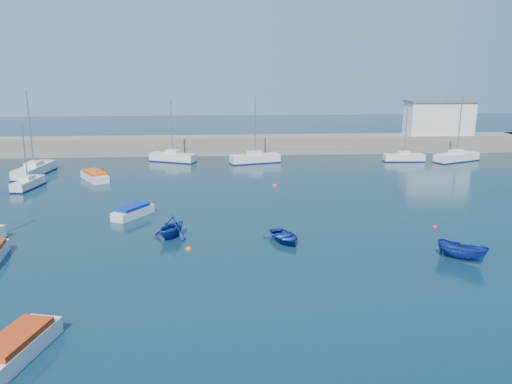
{
  "coord_description": "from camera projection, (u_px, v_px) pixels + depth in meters",
  "views": [
    {
      "loc": [
        -4.09,
        -29.72,
        12.7
      ],
      "look_at": [
        -0.83,
        14.77,
        1.6
      ],
      "focal_mm": 35.0,
      "sensor_mm": 36.0,
      "label": 1
    }
  ],
  "objects": [
    {
      "name": "harbor_office",
      "position": [
        439.0,
        118.0,
        77.53
      ],
      "size": [
        10.0,
        4.0,
        5.0
      ],
      "primitive_type": "cube",
      "color": "silver",
      "rests_on": "back_wall"
    },
    {
      "name": "dinghy_center",
      "position": [
        285.0,
        237.0,
        37.53
      ],
      "size": [
        3.55,
        4.17,
        0.73
      ],
      "primitive_type": "imported",
      "rotation": [
        0.0,
        0.0,
        0.34
      ],
      "color": "navy",
      "rests_on": "ground"
    },
    {
      "name": "sailboat_8",
      "position": [
        457.0,
        157.0,
        69.74
      ],
      "size": [
        7.19,
        4.58,
        9.19
      ],
      "rotation": [
        0.0,
        0.0,
        1.98
      ],
      "color": "silver",
      "rests_on": "ground"
    },
    {
      "name": "motorboat_1",
      "position": [
        133.0,
        211.0,
        43.79
      ],
      "size": [
        3.41,
        4.24,
        1.01
      ],
      "rotation": [
        0.0,
        0.0,
        -0.56
      ],
      "color": "silver",
      "rests_on": "ground"
    },
    {
      "name": "sailboat_5",
      "position": [
        173.0,
        157.0,
        69.5
      ],
      "size": [
        6.68,
        4.32,
        8.65
      ],
      "rotation": [
        0.0,
        0.0,
        1.15
      ],
      "color": "silver",
      "rests_on": "ground"
    },
    {
      "name": "motorboat_2",
      "position": [
        95.0,
        176.0,
        58.12
      ],
      "size": [
        4.2,
        5.44,
        1.08
      ],
      "rotation": [
        0.0,
        0.0,
        0.52
      ],
      "color": "silver",
      "rests_on": "ground"
    },
    {
      "name": "buoy_0",
      "position": [
        189.0,
        249.0,
        35.93
      ],
      "size": [
        0.49,
        0.49,
        0.49
      ],
      "primitive_type": "sphere",
      "color": "#E8520C",
      "rests_on": "ground"
    },
    {
      "name": "buoy_1",
      "position": [
        435.0,
        228.0,
        40.87
      ],
      "size": [
        0.42,
        0.42,
        0.42
      ],
      "primitive_type": "sphere",
      "color": "red",
      "rests_on": "ground"
    },
    {
      "name": "sailboat_7",
      "position": [
        404.0,
        157.0,
        69.77
      ],
      "size": [
        5.65,
        1.77,
        7.45
      ],
      "rotation": [
        0.0,
        0.0,
        1.53
      ],
      "color": "silver",
      "rests_on": "ground"
    },
    {
      "name": "sailboat_6",
      "position": [
        255.0,
        158.0,
        68.6
      ],
      "size": [
        7.1,
        3.64,
        9.05
      ],
      "rotation": [
        0.0,
        0.0,
        1.84
      ],
      "color": "silver",
      "rests_on": "ground"
    },
    {
      "name": "dinghy_left",
      "position": [
        171.0,
        227.0,
        38.32
      ],
      "size": [
        3.99,
        4.15,
        1.69
      ],
      "primitive_type": "imported",
      "rotation": [
        0.0,
        0.0,
        -0.51
      ],
      "color": "navy",
      "rests_on": "ground"
    },
    {
      "name": "sailboat_4",
      "position": [
        35.0,
        170.0,
        60.95
      ],
      "size": [
        2.94,
        7.98,
        10.15
      ],
      "rotation": [
        0.0,
        0.0,
        -0.1
      ],
      "color": "silver",
      "rests_on": "ground"
    },
    {
      "name": "motorboat_3",
      "position": [
        17.0,
        346.0,
        22.47
      ],
      "size": [
        2.79,
        5.06,
        1.12
      ],
      "rotation": [
        0.0,
        0.0,
        -0.24
      ],
      "color": "silver",
      "rests_on": "ground"
    },
    {
      "name": "back_wall",
      "position": [
        247.0,
        145.0,
        76.32
      ],
      "size": [
        96.0,
        4.5,
        2.6
      ],
      "primitive_type": "cube",
      "color": "#716956",
      "rests_on": "ground"
    },
    {
      "name": "buoy_3",
      "position": [
        275.0,
        186.0,
        55.32
      ],
      "size": [
        0.48,
        0.48,
        0.48
      ],
      "primitive_type": "sphere",
      "color": "#E8520C",
      "rests_on": "ground"
    },
    {
      "name": "ground",
      "position": [
        286.0,
        271.0,
        32.11
      ],
      "size": [
        220.0,
        220.0,
        0.0
      ],
      "primitive_type": "plane",
      "color": "#0C2837",
      "rests_on": "ground"
    },
    {
      "name": "dinghy_right",
      "position": [
        462.0,
        252.0,
        33.65
      ],
      "size": [
        3.3,
        3.27,
        1.3
      ],
      "primitive_type": "imported",
      "rotation": [
        0.0,
        0.0,
        0.79
      ],
      "color": "navy",
      "rests_on": "ground"
    },
    {
      "name": "sailboat_3",
      "position": [
        28.0,
        183.0,
        54.13
      ],
      "size": [
        2.17,
        5.24,
        6.83
      ],
      "rotation": [
        0.0,
        0.0,
        -0.15
      ],
      "color": "silver",
      "rests_on": "ground"
    }
  ]
}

